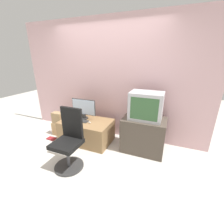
% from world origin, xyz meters
% --- Properties ---
extents(ground_plane, '(12.00, 12.00, 0.00)m').
position_xyz_m(ground_plane, '(0.00, 0.00, 0.00)').
color(ground_plane, beige).
extents(wall_back, '(4.40, 0.05, 2.60)m').
position_xyz_m(wall_back, '(0.00, 1.32, 1.30)').
color(wall_back, beige).
rests_on(wall_back, ground_plane).
extents(desk, '(1.10, 0.69, 0.49)m').
position_xyz_m(desk, '(-0.29, 0.78, 0.24)').
color(desk, '#937047').
rests_on(desk, ground_plane).
extents(side_stand, '(0.82, 0.54, 0.69)m').
position_xyz_m(side_stand, '(0.95, 0.89, 0.35)').
color(side_stand, '#4C4238').
rests_on(side_stand, ground_plane).
extents(main_monitor, '(0.58, 0.18, 0.45)m').
position_xyz_m(main_monitor, '(-0.40, 0.88, 0.73)').
color(main_monitor, '#2D2D2D').
rests_on(main_monitor, desk).
extents(keyboard, '(0.34, 0.14, 0.01)m').
position_xyz_m(keyboard, '(-0.40, 0.73, 0.50)').
color(keyboard, '#2D2D2D').
rests_on(keyboard, desk).
extents(mouse, '(0.06, 0.03, 0.03)m').
position_xyz_m(mouse, '(-0.16, 0.70, 0.51)').
color(mouse, silver).
rests_on(mouse, desk).
extents(crt_tv, '(0.60, 0.42, 0.52)m').
position_xyz_m(crt_tv, '(0.96, 0.89, 0.95)').
color(crt_tv, '#B7B7BC').
rests_on(crt_tv, side_stand).
extents(office_chair, '(0.50, 0.50, 1.03)m').
position_xyz_m(office_chair, '(-0.13, -0.05, 0.45)').
color(office_chair, '#333333').
rests_on(office_chair, ground_plane).
extents(cardboard_box_lower, '(0.33, 0.17, 0.32)m').
position_xyz_m(cardboard_box_lower, '(-1.06, 0.76, 0.16)').
color(cardboard_box_lower, tan).
rests_on(cardboard_box_lower, ground_plane).
extents(cardboard_box_upper, '(0.25, 0.16, 0.26)m').
position_xyz_m(cardboard_box_upper, '(-1.06, 0.76, 0.45)').
color(cardboard_box_upper, '#A3845B').
rests_on(cardboard_box_upper, cardboard_box_lower).
extents(book, '(0.20, 0.13, 0.02)m').
position_xyz_m(book, '(-1.11, 0.51, 0.01)').
color(book, maroon).
rests_on(book, ground_plane).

